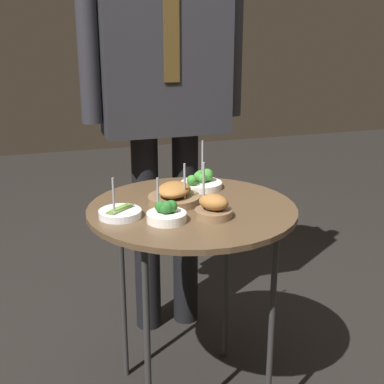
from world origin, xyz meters
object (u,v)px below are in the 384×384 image
object	(u,v)px
serving_cart	(192,222)
bowl_roast_mid_left	(213,208)
waiter_figure	(164,70)
bowl_broccoli_back_right	(166,213)
bowl_asparagus_front_center	(120,213)
bowl_roast_far_rim	(174,195)
bowl_broccoli_front_right	(201,182)

from	to	relation	value
serving_cart	bowl_roast_mid_left	distance (m)	0.14
waiter_figure	bowl_broccoli_back_right	bearing A→B (deg)	-104.26
bowl_roast_mid_left	waiter_figure	size ratio (longest dim) A/B	0.10
bowl_asparagus_front_center	waiter_figure	distance (m)	0.73
bowl_roast_mid_left	waiter_figure	bearing A→B (deg)	88.66
bowl_broccoli_back_right	waiter_figure	bearing A→B (deg)	75.74
bowl_broccoli_back_right	bowl_roast_far_rim	world-z (taller)	bowl_roast_far_rim
bowl_roast_mid_left	serving_cart	bearing A→B (deg)	107.03
bowl_roast_far_rim	waiter_figure	bearing A→B (deg)	78.90
bowl_asparagus_front_center	waiter_figure	size ratio (longest dim) A/B	0.08
bowl_asparagus_front_center	bowl_broccoli_front_right	xyz separation A→B (m)	(0.33, 0.20, 0.01)
bowl_broccoli_front_right	bowl_asparagus_front_center	bearing A→B (deg)	-148.27
bowl_roast_mid_left	bowl_roast_far_rim	distance (m)	0.18
bowl_broccoli_front_right	bowl_roast_mid_left	world-z (taller)	bowl_roast_mid_left
bowl_broccoli_front_right	bowl_broccoli_back_right	bearing A→B (deg)	-125.74
bowl_broccoli_front_right	bowl_roast_mid_left	size ratio (longest dim) A/B	0.96
bowl_roast_far_rim	serving_cart	bearing A→B (deg)	-48.55
bowl_roast_mid_left	bowl_asparagus_front_center	bearing A→B (deg)	162.09
bowl_asparagus_front_center	bowl_roast_mid_left	size ratio (longest dim) A/B	0.79
serving_cart	bowl_roast_mid_left	size ratio (longest dim) A/B	4.34
bowl_roast_far_rim	waiter_figure	world-z (taller)	waiter_figure
serving_cart	bowl_roast_far_rim	world-z (taller)	bowl_roast_far_rim
bowl_broccoli_front_right	serving_cart	bearing A→B (deg)	-116.73
bowl_broccoli_back_right	bowl_roast_mid_left	bearing A→B (deg)	-3.68
bowl_roast_mid_left	bowl_broccoli_back_right	distance (m)	0.15
bowl_broccoli_back_right	waiter_figure	world-z (taller)	waiter_figure
serving_cart	waiter_figure	bearing A→B (deg)	84.75
waiter_figure	serving_cart	bearing A→B (deg)	-95.25
waiter_figure	bowl_broccoli_front_right	bearing A→B (deg)	-83.06
bowl_asparagus_front_center	bowl_broccoli_back_right	world-z (taller)	bowl_asparagus_front_center
serving_cart	bowl_broccoli_back_right	bearing A→B (deg)	-137.91
bowl_roast_mid_left	bowl_roast_far_rim	world-z (taller)	bowl_roast_mid_left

